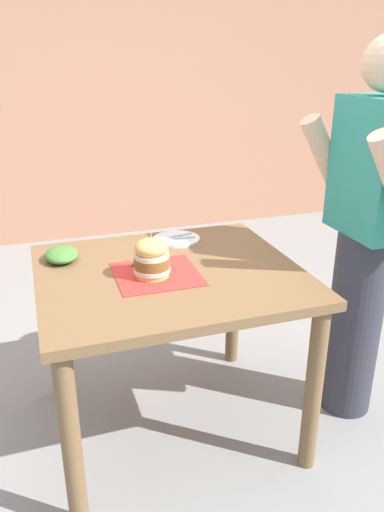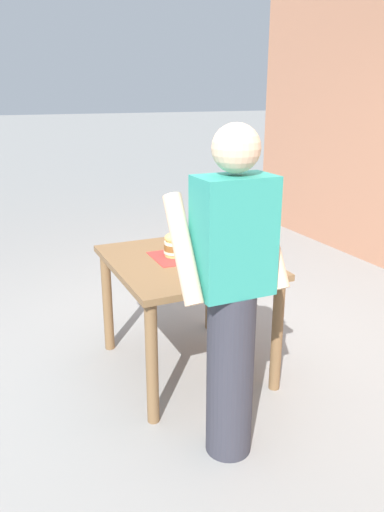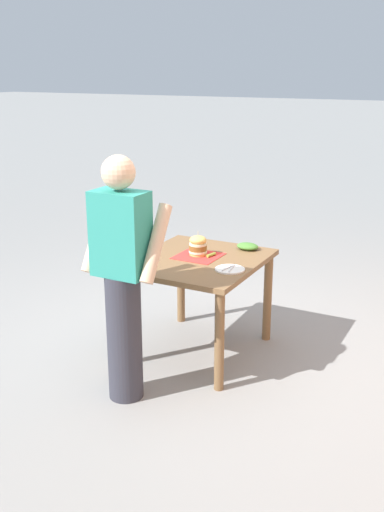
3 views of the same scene
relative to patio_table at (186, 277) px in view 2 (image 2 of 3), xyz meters
The scene contains 8 objects.
ground_plane 0.66m from the patio_table, ahead, with size 80.00×80.00×0.00m, color gray.
patio_table is the anchor object (origin of this frame).
serving_paper 0.14m from the patio_table, 65.93° to the right, with size 0.33×0.33×0.00m, color red.
sandwich 0.23m from the patio_table, 62.70° to the right, with size 0.15×0.15×0.19m.
pickle_spear 0.18m from the patio_table, 127.13° to the right, with size 0.02×0.02×0.09m, color #8EA83D.
side_plate_with_forks 0.38m from the patio_table, 158.05° to the left, with size 0.22×0.22×0.02m.
side_salad 0.50m from the patio_table, 121.08° to the right, with size 0.18×0.14×0.05m, color #477F33.
diner_across_table 0.89m from the patio_table, 81.52° to the left, with size 0.55×0.35×1.69m.
Camera 2 is at (1.21, 2.79, 1.82)m, focal length 35.00 mm.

